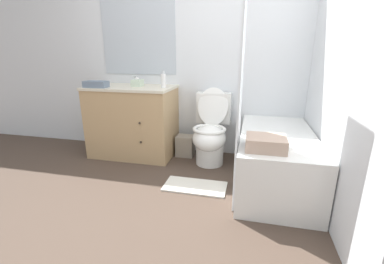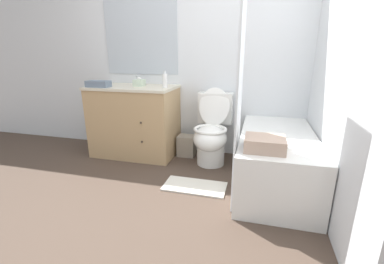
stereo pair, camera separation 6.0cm
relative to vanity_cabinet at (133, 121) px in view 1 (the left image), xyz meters
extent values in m
plane|color=#47382D|center=(0.74, -1.23, -0.43)|extent=(14.00, 14.00, 0.00)
cube|color=silver|center=(0.74, 0.31, 0.82)|extent=(8.00, 0.05, 2.50)
cube|color=#B2BCC6|center=(0.00, 0.28, 1.00)|extent=(0.94, 0.01, 0.93)
cube|color=silver|center=(2.02, -0.47, 0.82)|extent=(0.05, 2.52, 2.50)
cube|color=tan|center=(0.00, 0.00, -0.02)|extent=(0.99, 0.58, 0.82)
cube|color=beige|center=(0.00, 0.00, 0.40)|extent=(1.01, 0.60, 0.03)
cylinder|color=white|center=(0.00, 0.00, 0.36)|extent=(0.30, 0.30, 0.10)
sphere|color=#382D23|center=(0.22, -0.30, 0.06)|extent=(0.02, 0.02, 0.02)
sphere|color=#382D23|center=(0.22, -0.30, -0.16)|extent=(0.02, 0.02, 0.02)
cylinder|color=silver|center=(0.00, 0.19, 0.44)|extent=(0.04, 0.04, 0.04)
cylinder|color=silver|center=(0.00, 0.15, 0.50)|extent=(0.02, 0.11, 0.09)
cylinder|color=silver|center=(-0.06, 0.19, 0.44)|extent=(0.03, 0.03, 0.04)
cylinder|color=silver|center=(0.05, 0.19, 0.44)|extent=(0.03, 0.03, 0.04)
cylinder|color=white|center=(0.97, -0.08, -0.31)|extent=(0.31, 0.31, 0.23)
ellipsoid|color=white|center=(0.97, -0.14, -0.11)|extent=(0.37, 0.46, 0.28)
torus|color=white|center=(0.97, -0.14, 0.00)|extent=(0.37, 0.37, 0.04)
cube|color=white|center=(0.97, 0.18, 0.17)|extent=(0.39, 0.18, 0.35)
ellipsoid|color=white|center=(0.97, 0.07, 0.21)|extent=(0.35, 0.14, 0.43)
cube|color=white|center=(1.65, -0.39, -0.18)|extent=(0.67, 1.36, 0.51)
cube|color=#A8ADAE|center=(1.65, -0.39, 0.07)|extent=(0.55, 1.24, 0.01)
cube|color=white|center=(1.31, -0.79, 0.53)|extent=(0.01, 0.39, 1.91)
cube|color=gray|center=(0.63, 0.09, -0.30)|extent=(0.21, 0.18, 0.25)
cube|color=silver|center=(0.08, 0.02, 0.45)|extent=(0.11, 0.12, 0.08)
ellipsoid|color=white|center=(0.08, 0.02, 0.50)|extent=(0.05, 0.04, 0.03)
cylinder|color=white|center=(0.42, -0.04, 0.49)|extent=(0.06, 0.06, 0.15)
cylinder|color=silver|center=(0.42, -0.04, 0.59)|extent=(0.03, 0.03, 0.03)
cube|color=slate|center=(-0.33, -0.19, 0.45)|extent=(0.27, 0.13, 0.07)
cube|color=tan|center=(1.52, -0.86, 0.13)|extent=(0.30, 0.25, 0.10)
cube|color=silver|center=(0.93, -0.66, -0.42)|extent=(0.59, 0.29, 0.02)
camera|label=1|loc=(1.40, -2.79, 0.78)|focal=24.00mm
camera|label=2|loc=(1.46, -2.78, 0.78)|focal=24.00mm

